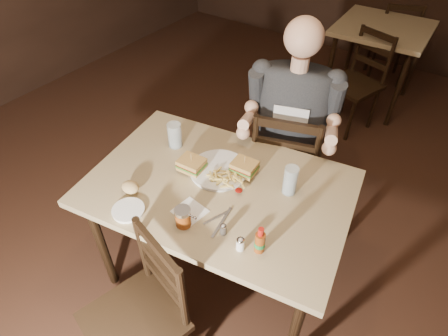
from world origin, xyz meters
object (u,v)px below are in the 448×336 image
Objects in this scene: glass_left at (175,135)px; glass_right at (290,180)px; hot_sauce at (260,240)px; diner at (293,104)px; side_plate at (128,211)px; bg_table at (382,36)px; chair_far at (285,163)px; bg_chair_far at (392,41)px; chair_near at (133,321)px; dinner_plate at (219,170)px; main_table at (218,195)px; bg_chair_near at (353,85)px; syrup_dispenser at (183,217)px.

glass_right is at bearing 3.56° from glass_left.
glass_right is 0.38m from hot_sauce.
diner is 6.35× the size of side_plate.
bg_table is 0.88× the size of chair_far.
hot_sauce reaches higher than bg_chair_far.
chair_far is 1.32m from chair_near.
dinner_plate is at bearing -167.58° from glass_right.
side_plate is (-0.24, -0.38, 0.08)m from main_table.
chair_near is 0.82m from dinner_plate.
chair_near is 3.73m from bg_chair_far.
glass_left is (-0.42, -2.39, 0.16)m from bg_table.
diner is 0.51m from glass_right.
bg_table is at bearing 107.85° from bg_chair_near.
bg_chair_near is 5.59× the size of glass_right.
hot_sauce is at bearing 65.61° from chair_near.
main_table is at bearing 149.76° from hot_sauce.
bg_chair_far reaches higher than side_plate.
chair_far is 9.61× the size of syrup_dispenser.
main_table is at bearing -17.56° from glass_left.
side_plate is (-0.61, -0.17, -0.07)m from hot_sauce.
chair_near is 6.09× the size of glass_left.
bg_chair_near is at bearing -107.16° from chair_far.
main_table is 0.45m from hot_sauce.
glass_left reaches higher than bg_chair_far.
diner is (0.04, -2.45, 0.52)m from bg_chair_far.
syrup_dispenser is (-0.02, -2.26, 0.39)m from bg_chair_near.
diner is 9.59× the size of syrup_dispenser.
bg_chair_near reaches higher than bg_table.
glass_left is 0.53m from side_plate.
chair_far is 1.12m from side_plate.
bg_chair_near is 1.92m from dinner_plate.
syrup_dispenser is at bearing -45.81° from glass_left.
glass_left is at bearing 124.68° from syrup_dispenser.
chair_near is at bearing -90.34° from main_table.
bg_table is at bearing -107.51° from chair_far.
chair_far reaches higher than bg_table.
syrup_dispenser is at bearing -78.66° from dinner_plate.
hot_sauce is (0.29, -0.83, -0.11)m from diner.
glass_left reaches higher than side_plate.
syrup_dispenser is (-0.29, -0.45, -0.03)m from glass_right.
chair_far is at bearing 77.79° from syrup_dispenser.
chair_far is at bearing 67.61° from bg_chair_far.
chair_far is 1.00m from hot_sauce.
chair_far reaches higher than syrup_dispenser.
glass_right reaches higher than syrup_dispenser.
bg_table is at bearing 80.11° from glass_left.
main_table is 9.97× the size of hot_sauce.
bg_chair_far is at bearing 107.85° from bg_chair_near.
bg_table is 5.83× the size of hot_sauce.
dinner_plate is (-0.09, -2.43, 0.10)m from bg_table.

